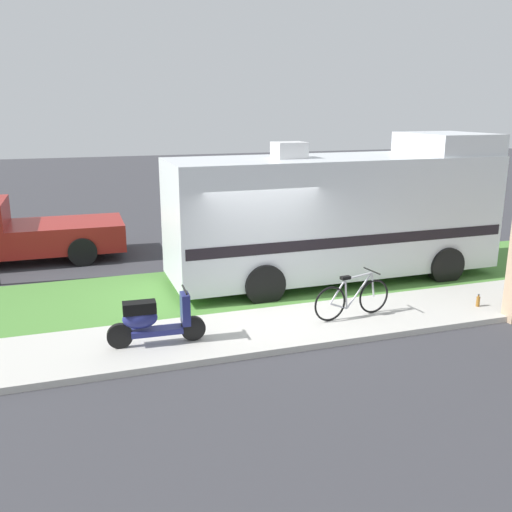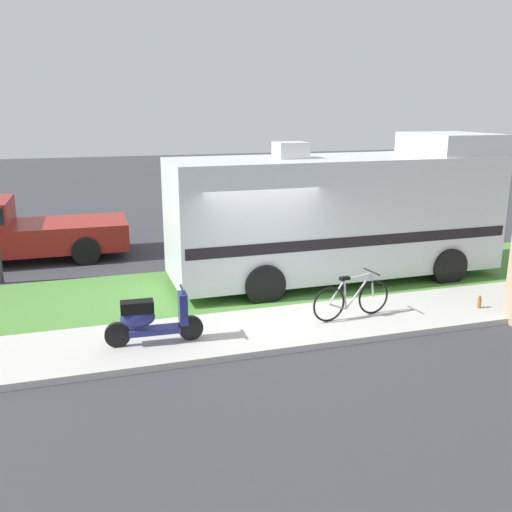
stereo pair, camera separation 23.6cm
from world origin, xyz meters
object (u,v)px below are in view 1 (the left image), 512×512
object	(u,v)px
bottle_spare	(511,285)
scooter	(153,320)
bicycle	(352,298)
bottle_green	(478,301)
motorhome_rv	(339,213)

from	to	relation	value
bottle_spare	scooter	bearing A→B (deg)	-176.27
bicycle	bottle_spare	world-z (taller)	bicycle
bicycle	bottle_green	xyz separation A→B (m)	(2.77, -0.30, -0.28)
bottle_green	bottle_spare	bearing A→B (deg)	25.88
motorhome_rv	bottle_green	world-z (taller)	motorhome_rv
motorhome_rv	scooter	bearing A→B (deg)	-150.47
bottle_spare	motorhome_rv	bearing A→B (deg)	145.77
scooter	bicycle	world-z (taller)	scooter
scooter	bottle_spare	size ratio (longest dim) A/B	7.51
bottle_spare	bottle_green	bearing A→B (deg)	-154.12
bottle_green	bottle_spare	world-z (taller)	bottle_green
bicycle	bottle_spare	distance (m)	4.31
scooter	bicycle	size ratio (longest dim) A/B	0.99
bicycle	scooter	bearing A→B (deg)	-178.60
motorhome_rv	bottle_green	distance (m)	3.75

